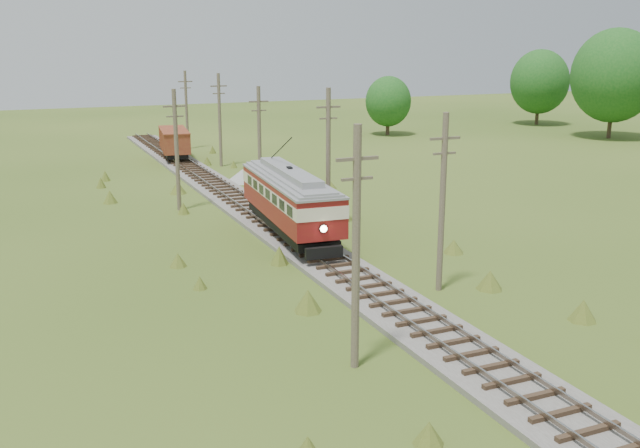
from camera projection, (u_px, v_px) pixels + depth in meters
name	position (u px, v px, depth m)	size (l,w,h in m)	color
railbed_main	(266.00, 220.00, 47.61)	(3.60, 96.00, 0.57)	#605B54
streetcar	(290.00, 196.00, 43.01)	(3.94, 12.75, 5.78)	black
gondola	(174.00, 141.00, 72.18)	(3.61, 8.22, 2.64)	black
gravel_pile	(245.00, 176.00, 61.42)	(3.06, 3.24, 1.11)	gray
utility_pole_r_2	(442.00, 201.00, 33.61)	(1.60, 0.30, 8.60)	brown
utility_pole_r_3	(328.00, 158.00, 45.08)	(1.60, 0.30, 9.00)	brown
utility_pole_r_4	(259.00, 138.00, 56.64)	(1.60, 0.30, 8.40)	brown
utility_pole_r_5	(220.00, 119.00, 68.29)	(1.60, 0.30, 8.90)	brown
utility_pole_r_6	(187.00, 109.00, 79.79)	(1.60, 0.30, 8.70)	brown
utility_pole_l_a	(356.00, 247.00, 25.33)	(1.60, 0.30, 9.00)	brown
utility_pole_l_b	(177.00, 149.00, 50.17)	(1.60, 0.30, 8.60)	brown
tree_right_4	(615.00, 76.00, 87.88)	(10.50, 10.50, 13.53)	#38281C
tree_right_5	(540.00, 82.00, 103.26)	(8.40, 8.40, 10.82)	#38281C
tree_mid_b	(388.00, 101.00, 91.93)	(5.88, 5.88, 7.57)	#38281C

